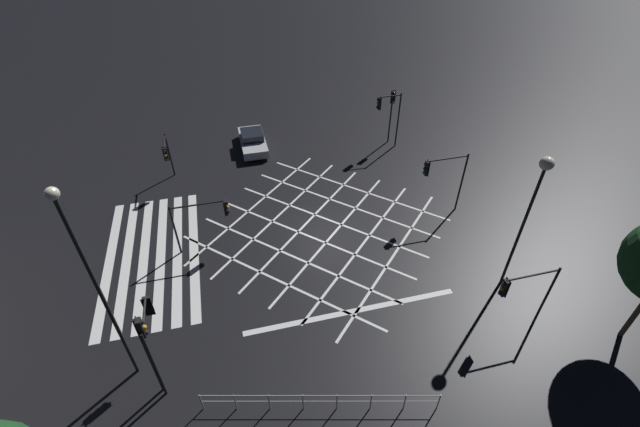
% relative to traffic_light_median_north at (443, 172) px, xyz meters
% --- Properties ---
extents(ground_plane, '(200.00, 200.00, 0.00)m').
position_rel_traffic_light_median_north_xyz_m(ground_plane, '(-0.29, -7.30, -2.99)').
color(ground_plane, black).
extents(road_markings, '(15.91, 20.07, 0.01)m').
position_rel_traffic_light_median_north_xyz_m(road_markings, '(0.07, -12.69, -2.98)').
color(road_markings, silver).
rests_on(road_markings, ground_plane).
extents(traffic_light_median_north, '(0.36, 2.79, 4.04)m').
position_rel_traffic_light_median_north_xyz_m(traffic_light_median_north, '(0.00, 0.00, 0.00)').
color(traffic_light_median_north, black).
rests_on(traffic_light_median_north, ground_plane).
extents(traffic_light_se_cross, '(0.36, 0.39, 4.60)m').
position_rel_traffic_light_median_north_xyz_m(traffic_light_se_cross, '(8.00, -15.97, 0.28)').
color(traffic_light_se_cross, black).
rests_on(traffic_light_se_cross, ground_plane).
extents(traffic_light_median_south, '(0.36, 3.08, 3.25)m').
position_rel_traffic_light_median_north_xyz_m(traffic_light_median_south, '(-0.19, -13.64, -0.58)').
color(traffic_light_median_south, black).
rests_on(traffic_light_median_south, ground_plane).
extents(traffic_light_nw_main, '(0.39, 0.36, 4.25)m').
position_rel_traffic_light_median_north_xyz_m(traffic_light_nw_main, '(-9.03, 0.45, 0.04)').
color(traffic_light_nw_main, black).
rests_on(traffic_light_nw_main, ground_plane).
extents(traffic_light_se_main, '(2.09, 0.36, 4.00)m').
position_rel_traffic_light_median_north_xyz_m(traffic_light_se_main, '(7.16, -15.94, -0.07)').
color(traffic_light_se_main, black).
rests_on(traffic_light_se_main, ground_plane).
extents(traffic_light_sw_main, '(1.94, 0.36, 3.25)m').
position_rel_traffic_light_median_north_xyz_m(traffic_light_sw_main, '(-7.32, -15.79, -0.63)').
color(traffic_light_sw_main, black).
rests_on(traffic_light_sw_main, ground_plane).
extents(traffic_light_ne_cross, '(0.36, 2.85, 3.31)m').
position_rel_traffic_light_median_north_xyz_m(traffic_light_ne_cross, '(8.51, -0.34, -0.54)').
color(traffic_light_ne_cross, black).
rests_on(traffic_light_ne_cross, ground_plane).
extents(traffic_light_nw_cross, '(0.36, 1.89, 4.30)m').
position_rel_traffic_light_median_north_xyz_m(traffic_light_nw_cross, '(-8.37, -0.16, 0.13)').
color(traffic_light_nw_cross, black).
rests_on(traffic_light_nw_cross, ground_plane).
extents(street_lamp_east, '(0.60, 0.60, 7.56)m').
position_rel_traffic_light_median_north_xyz_m(street_lamp_east, '(6.21, 0.72, 2.80)').
color(street_lamp_east, black).
rests_on(street_lamp_east, ground_plane).
extents(street_lamp_west, '(0.42, 0.42, 9.58)m').
position_rel_traffic_light_median_north_xyz_m(street_lamp_west, '(6.85, -17.15, 3.03)').
color(street_lamp_west, black).
rests_on(street_lamp_west, ground_plane).
extents(waiting_car, '(4.31, 1.83, 1.33)m').
position_rel_traffic_light_median_north_xyz_m(waiting_car, '(-10.77, -9.95, -2.36)').
color(waiting_car, '#B7BABC').
rests_on(waiting_car, ground_plane).
extents(pedestrian_railing, '(2.32, 9.02, 1.05)m').
position_rel_traffic_light_median_north_xyz_m(pedestrian_railing, '(10.37, -10.00, -2.32)').
color(pedestrian_railing, '#9EA0A5').
rests_on(pedestrian_railing, ground_plane).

